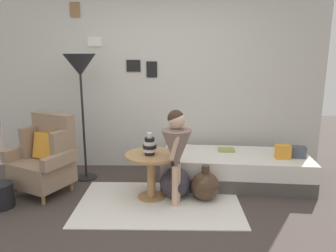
{
  "coord_description": "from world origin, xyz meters",
  "views": [
    {
      "loc": [
        0.22,
        -2.78,
        1.71
      ],
      "look_at": [
        0.15,
        0.95,
        0.85
      ],
      "focal_mm": 34.27,
      "sensor_mm": 36.0,
      "label": 1
    }
  ],
  "objects": [
    {
      "name": "ground_plane",
      "position": [
        0.0,
        0.0,
        0.0
      ],
      "size": [
        12.0,
        12.0,
        0.0
      ],
      "primitive_type": "plane",
      "color": "#423833"
    },
    {
      "name": "gallery_wall",
      "position": [
        -0.0,
        1.95,
        1.3
      ],
      "size": [
        4.8,
        0.12,
        2.6
      ],
      "color": "beige",
      "rests_on": "ground"
    },
    {
      "name": "rug",
      "position": [
        0.05,
        0.64,
        0.01
      ],
      "size": [
        1.86,
        1.17,
        0.01
      ],
      "primitive_type": "cube",
      "color": "silver",
      "rests_on": "ground"
    },
    {
      "name": "armchair",
      "position": [
        -1.36,
        0.96,
        0.44
      ],
      "size": [
        0.9,
        0.81,
        0.97
      ],
      "color": "#9E7042",
      "rests_on": "ground"
    },
    {
      "name": "daybed",
      "position": [
        1.03,
        1.26,
        0.2
      ],
      "size": [
        1.96,
        0.96,
        0.4
      ],
      "color": "#4C4742",
      "rests_on": "ground"
    },
    {
      "name": "pillow_head",
      "position": [
        1.8,
        1.15,
        0.47
      ],
      "size": [
        0.22,
        0.16,
        0.14
      ],
      "primitive_type": "cube",
      "rotation": [
        0.0,
        0.0,
        -0.19
      ],
      "color": "#474C56",
      "rests_on": "daybed"
    },
    {
      "name": "pillow_mid",
      "position": [
        1.6,
        1.11,
        0.49
      ],
      "size": [
        0.18,
        0.12,
        0.17
      ],
      "primitive_type": "cube",
      "rotation": [
        0.0,
        0.0,
        -0.0
      ],
      "color": "orange",
      "rests_on": "daybed"
    },
    {
      "name": "side_table",
      "position": [
        -0.05,
        0.79,
        0.4
      ],
      "size": [
        0.61,
        0.61,
        0.55
      ],
      "color": "tan",
      "rests_on": "ground"
    },
    {
      "name": "vase_striped",
      "position": [
        -0.06,
        0.76,
        0.66
      ],
      "size": [
        0.16,
        0.16,
        0.26
      ],
      "color": "black",
      "rests_on": "side_table"
    },
    {
      "name": "floor_lamp",
      "position": [
        -1.0,
        1.39,
        1.48
      ],
      "size": [
        0.42,
        0.42,
        1.69
      ],
      "color": "black",
      "rests_on": "ground"
    },
    {
      "name": "person_child",
      "position": [
        0.25,
        0.61,
        0.7
      ],
      "size": [
        0.34,
        0.34,
        1.11
      ],
      "color": "#D8AD8E",
      "rests_on": "ground"
    },
    {
      "name": "book_on_daybed",
      "position": [
        0.93,
        1.41,
        0.42
      ],
      "size": [
        0.23,
        0.17,
        0.03
      ],
      "primitive_type": "cube",
      "rotation": [
        0.0,
        0.0,
        -0.05
      ],
      "color": "#90A353",
      "rests_on": "daybed"
    },
    {
      "name": "demijohn_near",
      "position": [
        0.24,
        0.81,
        0.19
      ],
      "size": [
        0.38,
        0.38,
        0.46
      ],
      "color": "#332D38",
      "rests_on": "ground"
    },
    {
      "name": "demijohn_far",
      "position": [
        0.59,
        0.75,
        0.17
      ],
      "size": [
        0.34,
        0.34,
        0.43
      ],
      "color": "#473323",
      "rests_on": "ground"
    },
    {
      "name": "magazine_basket",
      "position": [
        -1.72,
        0.51,
        0.14
      ],
      "size": [
        0.28,
        0.28,
        0.28
      ],
      "primitive_type": "cylinder",
      "color": "black",
      "rests_on": "ground"
    }
  ]
}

